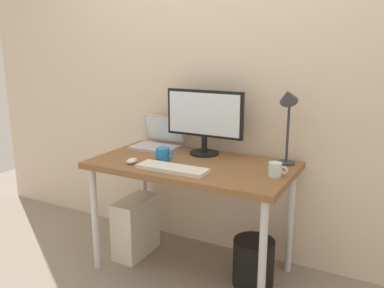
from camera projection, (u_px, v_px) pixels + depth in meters
name	position (u px, v px, depth m)	size (l,w,h in m)	color
ground_plane	(192.00, 269.00, 2.76)	(6.00, 6.00, 0.00)	gray
back_wall	(220.00, 72.00, 2.80)	(4.40, 0.04, 2.60)	beige
desk	(192.00, 173.00, 2.60)	(1.28, 0.69, 0.76)	brown
monitor	(204.00, 118.00, 2.71)	(0.55, 0.20, 0.44)	black
laptop	(159.00, 140.00, 2.95)	(0.32, 0.28, 0.22)	#B2B2B7
desk_lamp	(288.00, 109.00, 2.43)	(0.11, 0.16, 0.50)	#333338
keyboard	(172.00, 168.00, 2.41)	(0.44, 0.14, 0.02)	silver
mouse	(132.00, 161.00, 2.55)	(0.06, 0.09, 0.03)	silver
coffee_mug	(163.00, 154.00, 2.60)	(0.12, 0.09, 0.09)	#1E72BF
glass_cup	(275.00, 169.00, 2.30)	(0.11, 0.08, 0.08)	silver
computer_tower	(135.00, 227.00, 2.91)	(0.18, 0.36, 0.42)	silver
wastebasket	(253.00, 262.00, 2.55)	(0.26, 0.26, 0.30)	black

